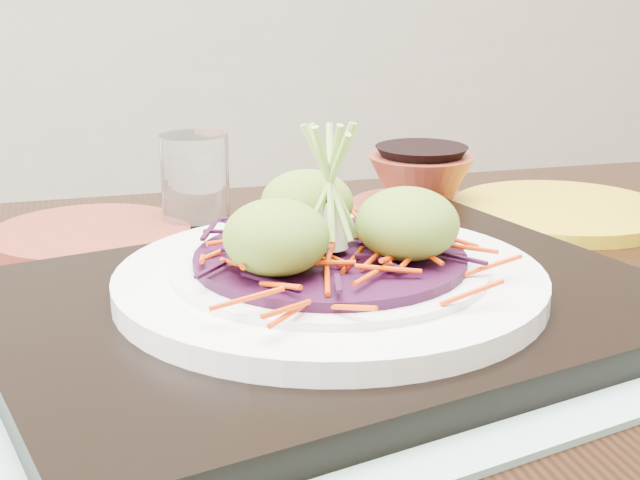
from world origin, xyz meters
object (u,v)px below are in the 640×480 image
object	(u,v)px
terracotta_bowl_set	(420,188)
yellow_plate	(561,211)
water_glass	(195,183)
white_plate	(330,279)
terracotta_side_plate	(91,236)
dining_table	(365,437)
serving_tray	(330,306)

from	to	relation	value
terracotta_bowl_set	yellow_plate	world-z (taller)	terracotta_bowl_set
water_glass	terracotta_bowl_set	world-z (taller)	water_glass
white_plate	terracotta_side_plate	distance (m)	0.29
dining_table	yellow_plate	world-z (taller)	yellow_plate
dining_table	yellow_plate	distance (m)	0.34
water_glass	terracotta_bowl_set	xyz separation A→B (m)	(0.22, -0.02, -0.02)
dining_table	terracotta_side_plate	bearing A→B (deg)	128.67
terracotta_side_plate	yellow_plate	bearing A→B (deg)	-9.11
water_glass	terracotta_bowl_set	bearing A→B (deg)	-4.77
serving_tray	water_glass	distance (m)	0.26
white_plate	terracotta_bowl_set	size ratio (longest dim) A/B	1.59
terracotta_side_plate	white_plate	bearing A→B (deg)	-62.08
dining_table	terracotta_bowl_set	size ratio (longest dim) A/B	6.82
dining_table	water_glass	xyz separation A→B (m)	(-0.07, 0.25, 0.14)
serving_tray	yellow_plate	distance (m)	0.36
water_glass	white_plate	bearing A→B (deg)	-82.09
water_glass	serving_tray	bearing A→B (deg)	-82.09
white_plate	yellow_plate	distance (m)	0.36
serving_tray	terracotta_side_plate	world-z (taller)	serving_tray
terracotta_side_plate	yellow_plate	xyz separation A→B (m)	(0.44, -0.07, 0.00)
dining_table	terracotta_side_plate	distance (m)	0.31
yellow_plate	terracotta_side_plate	bearing A→B (deg)	170.89
serving_tray	terracotta_side_plate	distance (m)	0.29
dining_table	terracotta_bowl_set	xyz separation A→B (m)	(0.15, 0.23, 0.12)
yellow_plate	white_plate	bearing A→B (deg)	-149.55
serving_tray	water_glass	xyz separation A→B (m)	(-0.04, 0.26, 0.03)
terracotta_bowl_set	yellow_plate	distance (m)	0.14
terracotta_bowl_set	white_plate	bearing A→B (deg)	-127.39
terracotta_bowl_set	yellow_plate	xyz separation A→B (m)	(0.12, -0.06, -0.02)
serving_tray	white_plate	world-z (taller)	white_plate
serving_tray	water_glass	size ratio (longest dim) A/B	4.98
dining_table	terracotta_bowl_set	world-z (taller)	terracotta_bowl_set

